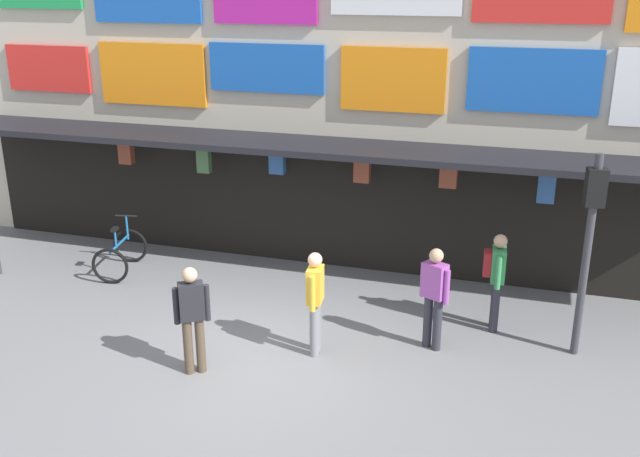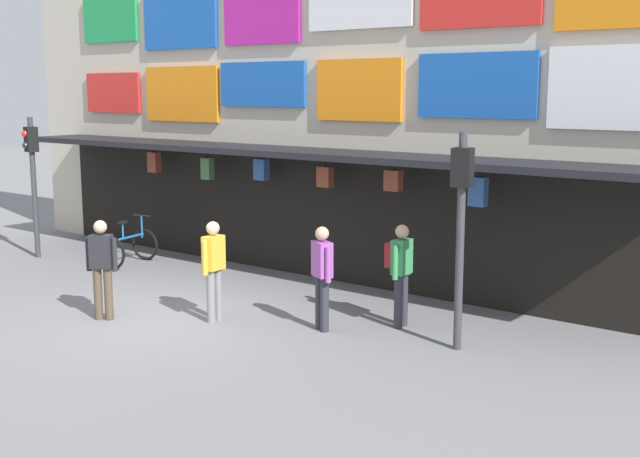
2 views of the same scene
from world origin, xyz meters
TOP-DOWN VIEW (x-y plane):
  - ground_plane at (0.00, 0.00)m, footprint 80.00×80.00m
  - shopfront at (0.00, 4.57)m, footprint 18.00×2.60m
  - traffic_light_far at (4.72, 1.62)m, footprint 0.32×0.34m
  - bicycle_parked at (-3.80, 2.38)m, footprint 0.93×1.28m
  - pedestrian_in_yellow at (3.42, 2.06)m, footprint 0.37×0.53m
  - pedestrian_in_red at (2.56, 1.13)m, footprint 0.48×0.36m
  - pedestrian_in_purple at (-0.70, -0.62)m, footprint 0.48×0.47m
  - pedestrian_in_green at (0.84, 0.43)m, footprint 0.26×0.53m

SIDE VIEW (x-z plane):
  - ground_plane at x=0.00m, z-range 0.00..0.00m
  - bicycle_parked at x=-3.80m, z-range -0.13..0.92m
  - pedestrian_in_red at x=2.56m, z-range 0.11..1.79m
  - pedestrian_in_green at x=0.84m, z-range 0.11..1.79m
  - pedestrian_in_yellow at x=3.42m, z-range 0.14..1.82m
  - pedestrian_in_purple at x=-0.70m, z-range 0.14..1.82m
  - traffic_light_far at x=4.72m, z-range 0.54..3.74m
  - shopfront at x=0.00m, z-range -0.04..7.96m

